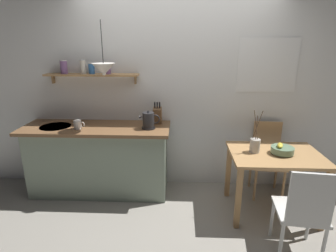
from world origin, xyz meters
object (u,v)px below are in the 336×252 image
object	(u,v)px
dining_chair_far	(267,155)
coffee_mug_by_sink	(78,125)
pendant_lamp	(104,69)
dining_chair_near	(303,210)
electric_kettle	(149,121)
dining_table	(275,163)
twig_vase	(255,145)
fruit_bowl	(282,150)
knife_block	(157,115)

from	to	relation	value
dining_chair_far	coffee_mug_by_sink	xyz separation A→B (m)	(-2.37, -0.22, 0.45)
dining_chair_far	pendant_lamp	bearing A→B (deg)	-174.23
dining_chair_near	pendant_lamp	world-z (taller)	pendant_lamp
electric_kettle	pendant_lamp	xyz separation A→B (m)	(-0.50, -0.03, 0.61)
dining_table	pendant_lamp	distance (m)	2.20
dining_chair_near	twig_vase	world-z (taller)	twig_vase
dining_chair_far	electric_kettle	bearing A→B (deg)	-173.35
fruit_bowl	coffee_mug_by_sink	bearing A→B (deg)	173.81
pendant_lamp	twig_vase	bearing A→B (deg)	-7.82
knife_block	pendant_lamp	xyz separation A→B (m)	(-0.59, -0.24, 0.60)
coffee_mug_by_sink	dining_chair_far	bearing A→B (deg)	5.31
fruit_bowl	knife_block	bearing A→B (deg)	160.14
pendant_lamp	dining_chair_near	bearing A→B (deg)	-26.71
pendant_lamp	dining_chair_far	bearing A→B (deg)	5.77
dining_table	coffee_mug_by_sink	xyz separation A→B (m)	(-2.30, 0.24, 0.35)
dining_chair_far	electric_kettle	size ratio (longest dim) A/B	3.79
knife_block	dining_chair_far	bearing A→B (deg)	-1.43
fruit_bowl	pendant_lamp	bearing A→B (deg)	172.24
dining_table	coffee_mug_by_sink	distance (m)	2.34
dining_chair_near	fruit_bowl	distance (m)	0.77
electric_kettle	pendant_lamp	size ratio (longest dim) A/B	0.41
twig_vase	electric_kettle	size ratio (longest dim) A/B	1.95
dining_chair_far	fruit_bowl	world-z (taller)	dining_chair_far
coffee_mug_by_sink	pendant_lamp	size ratio (longest dim) A/B	0.22
electric_kettle	coffee_mug_by_sink	distance (m)	0.86
dining_table	twig_vase	distance (m)	0.31
fruit_bowl	pendant_lamp	distance (m)	2.19
dining_table	pendant_lamp	size ratio (longest dim) A/B	1.66
electric_kettle	coffee_mug_by_sink	bearing A→B (deg)	-177.06
pendant_lamp	electric_kettle	bearing A→B (deg)	3.10
dining_chair_far	fruit_bowl	distance (m)	0.55
dining_chair_near	dining_table	bearing A→B (deg)	91.97
dining_table	fruit_bowl	size ratio (longest dim) A/B	4.05
dining_chair_far	twig_vase	distance (m)	0.61
twig_vase	electric_kettle	distance (m)	1.26
knife_block	dining_table	bearing A→B (deg)	-20.14
dining_chair_far	pendant_lamp	xyz separation A→B (m)	(-2.01, -0.20, 1.11)
dining_chair_near	dining_chair_far	size ratio (longest dim) A/B	0.99
fruit_bowl	dining_chair_near	bearing A→B (deg)	-92.63
dining_table	coffee_mug_by_sink	world-z (taller)	coffee_mug_by_sink
dining_table	coffee_mug_by_sink	size ratio (longest dim) A/B	7.45
fruit_bowl	knife_block	distance (m)	1.52
knife_block	coffee_mug_by_sink	world-z (taller)	knife_block
dining_chair_near	twig_vase	bearing A→B (deg)	108.80
dining_table	dining_chair_near	size ratio (longest dim) A/B	1.07
electric_kettle	knife_block	xyz separation A→B (m)	(0.09, 0.21, 0.01)
knife_block	pendant_lamp	size ratio (longest dim) A/B	0.48
dining_chair_near	pendant_lamp	size ratio (longest dim) A/B	1.56
dining_table	knife_block	bearing A→B (deg)	159.86
dining_table	fruit_bowl	world-z (taller)	fruit_bowl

